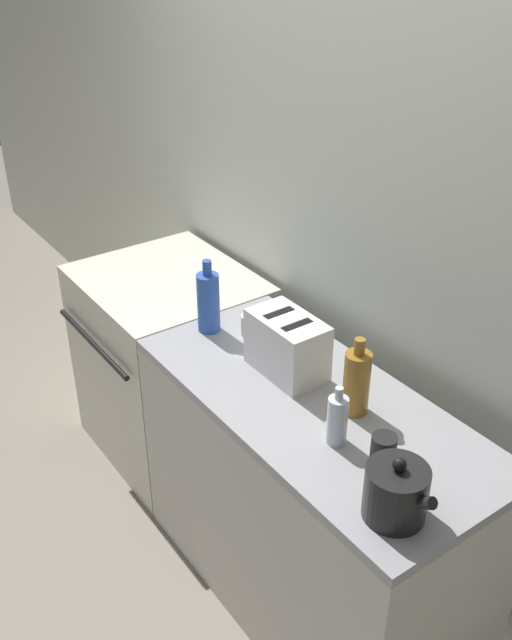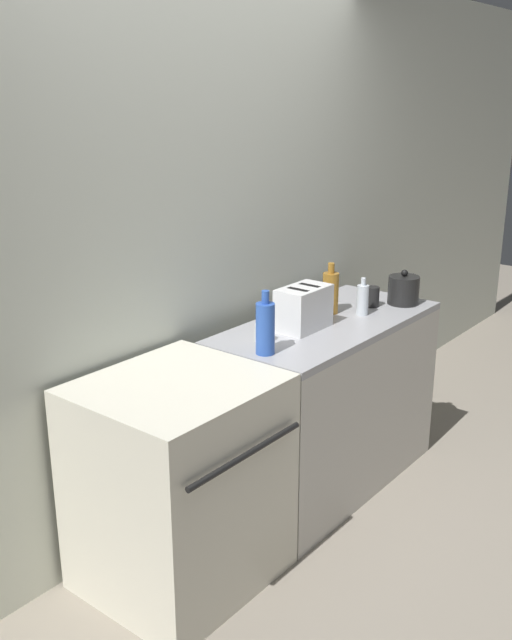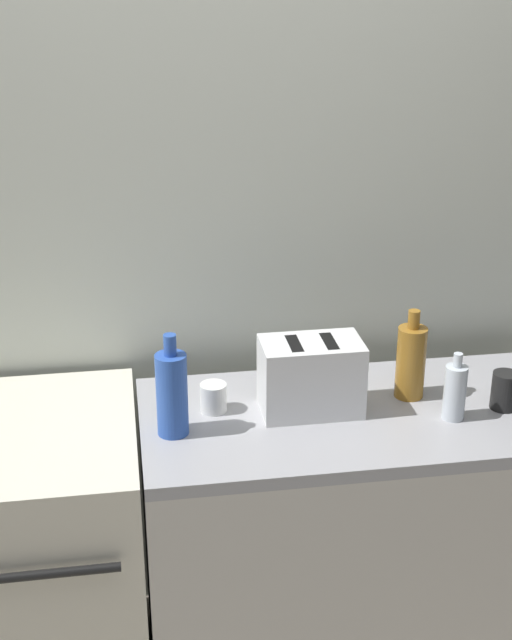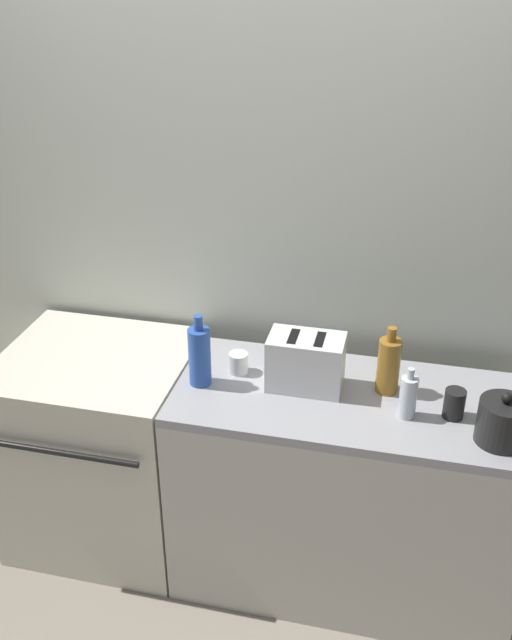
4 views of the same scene
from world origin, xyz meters
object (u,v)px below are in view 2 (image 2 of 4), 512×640
(toaster, at_px, (303,308))
(bottle_amber, at_px, (330,292))
(bottle_blue, at_px, (265,328))
(bottle_clear, at_px, (363,299))
(kettle, at_px, (404,290))
(cup_white, at_px, (263,333))
(cup_black, at_px, (372,297))
(stove, at_px, (180,480))

(toaster, xyz_separation_m, bottle_amber, (0.30, 0.04, 0.01))
(toaster, distance_m, bottle_blue, 0.39)
(bottle_blue, bearing_deg, bottle_amber, 8.89)
(bottle_clear, bearing_deg, kettle, -12.93)
(cup_white, bearing_deg, bottle_amber, 0.09)
(kettle, relative_size, toaster, 0.76)
(cup_white, bearing_deg, kettle, -12.71)
(kettle, distance_m, cup_black, 0.18)
(kettle, bearing_deg, cup_black, 145.53)
(bottle_amber, bearing_deg, bottle_clear, -61.35)
(kettle, height_order, bottle_clear, bottle_clear)
(cup_black, bearing_deg, bottle_clear, -168.41)
(toaster, relative_size, bottle_clear, 1.42)
(stove, xyz_separation_m, cup_black, (1.39, -0.08, 0.49))
(bottle_amber, relative_size, cup_white, 3.25)
(kettle, xyz_separation_m, bottle_clear, (-0.31, 0.07, 0.00))
(bottle_clear, bearing_deg, stove, 174.72)
(stove, xyz_separation_m, kettle, (1.54, -0.19, 0.51))
(cup_black, bearing_deg, bottle_amber, 154.82)
(stove, xyz_separation_m, bottle_clear, (1.23, -0.11, 0.52))
(bottle_clear, xyz_separation_m, cup_white, (-0.64, 0.14, -0.04))
(bottle_clear, relative_size, bottle_blue, 0.68)
(cup_black, xyz_separation_m, cup_white, (-0.80, 0.11, -0.01))
(kettle, xyz_separation_m, cup_white, (-0.95, 0.21, -0.04))
(stove, xyz_separation_m, bottle_blue, (0.47, -0.08, 0.55))
(stove, xyz_separation_m, bottle_amber, (1.15, 0.03, 0.55))
(bottle_amber, bearing_deg, toaster, -172.49)
(toaster, bearing_deg, bottle_blue, -170.06)
(toaster, xyz_separation_m, bottle_blue, (-0.38, -0.07, 0.02))
(kettle, xyz_separation_m, toaster, (-0.69, 0.18, 0.03))
(cup_white, bearing_deg, toaster, -8.21)
(stove, bearing_deg, bottle_blue, -9.17)
(cup_white, bearing_deg, bottle_clear, -12.60)
(toaster, distance_m, cup_white, 0.28)
(kettle, height_order, toaster, toaster)
(bottle_blue, bearing_deg, bottle_clear, -2.83)
(toaster, bearing_deg, stove, 179.40)
(cup_black, bearing_deg, bottle_blue, 179.69)
(cup_black, relative_size, cup_white, 1.32)
(kettle, relative_size, cup_white, 2.57)
(bottle_amber, height_order, cup_black, bottle_amber)
(toaster, xyz_separation_m, cup_black, (0.53, -0.07, -0.05))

